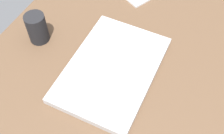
% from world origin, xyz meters
% --- Properties ---
extents(desk_surface, '(1.20, 0.80, 0.03)m').
position_xyz_m(desk_surface, '(0.00, 0.00, 0.01)').
color(desk_surface, brown).
rests_on(desk_surface, ground).
extents(laptop_closed, '(0.35, 0.25, 0.02)m').
position_xyz_m(laptop_closed, '(-0.05, 0.01, 0.04)').
color(laptop_closed, '#B7BABC').
rests_on(laptop_closed, desk_surface).
extents(cell_phone_on_laptop, '(0.12, 0.12, 0.01)m').
position_xyz_m(cell_phone_on_laptop, '(-0.03, 0.02, 0.06)').
color(cell_phone_on_laptop, silver).
rests_on(cell_phone_on_laptop, laptop_closed).
extents(pen_cup, '(0.06, 0.06, 0.10)m').
position_xyz_m(pen_cup, '(-0.03, 0.27, 0.08)').
color(pen_cup, black).
rests_on(pen_cup, desk_surface).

